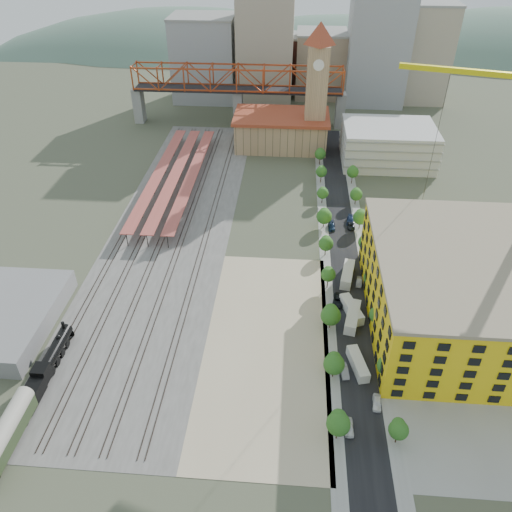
# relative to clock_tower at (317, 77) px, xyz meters

# --- Properties ---
(ground) EXTENTS (400.00, 400.00, 0.00)m
(ground) POSITION_rel_clock_tower_xyz_m (-8.00, -79.99, -28.70)
(ground) COLOR #474C38
(ground) RESTS_ON ground
(ballast_strip) EXTENTS (36.00, 165.00, 0.06)m
(ballast_strip) POSITION_rel_clock_tower_xyz_m (-44.00, -62.49, -28.67)
(ballast_strip) COLOR #605E59
(ballast_strip) RESTS_ON ground
(dirt_lot) EXTENTS (28.00, 67.00, 0.06)m
(dirt_lot) POSITION_rel_clock_tower_xyz_m (-12.00, -111.49, -28.67)
(dirt_lot) COLOR tan
(dirt_lot) RESTS_ON ground
(street_asphalt) EXTENTS (12.00, 170.00, 0.06)m
(street_asphalt) POSITION_rel_clock_tower_xyz_m (8.00, -64.99, -28.67)
(street_asphalt) COLOR black
(street_asphalt) RESTS_ON ground
(sidewalk_west) EXTENTS (3.00, 170.00, 0.04)m
(sidewalk_west) POSITION_rel_clock_tower_xyz_m (2.50, -64.99, -28.68)
(sidewalk_west) COLOR gray
(sidewalk_west) RESTS_ON ground
(sidewalk_east) EXTENTS (3.00, 170.00, 0.04)m
(sidewalk_east) POSITION_rel_clock_tower_xyz_m (13.50, -64.99, -28.68)
(sidewalk_east) COLOR gray
(sidewalk_east) RESTS_ON ground
(construction_pad) EXTENTS (50.00, 90.00, 0.06)m
(construction_pad) POSITION_rel_clock_tower_xyz_m (37.00, -99.99, -28.67)
(construction_pad) COLOR gray
(construction_pad) RESTS_ON ground
(rail_tracks) EXTENTS (26.56, 160.00, 0.18)m
(rail_tracks) POSITION_rel_clock_tower_xyz_m (-45.80, -62.49, -28.55)
(rail_tracks) COLOR #382B23
(rail_tracks) RESTS_ON ground
(platform_canopies) EXTENTS (16.00, 80.00, 4.12)m
(platform_canopies) POSITION_rel_clock_tower_xyz_m (-49.00, -34.99, -24.70)
(platform_canopies) COLOR #B64F46
(platform_canopies) RESTS_ON ground
(station_hall) EXTENTS (38.00, 24.00, 13.10)m
(station_hall) POSITION_rel_clock_tower_xyz_m (-13.00, 2.01, -22.03)
(station_hall) COLOR tan
(station_hall) RESTS_ON ground
(clock_tower) EXTENTS (12.00, 12.00, 52.00)m
(clock_tower) POSITION_rel_clock_tower_xyz_m (0.00, 0.00, 0.00)
(clock_tower) COLOR tan
(clock_tower) RESTS_ON ground
(parking_garage) EXTENTS (34.00, 26.00, 14.00)m
(parking_garage) POSITION_rel_clock_tower_xyz_m (28.00, -9.99, -21.70)
(parking_garage) COLOR silver
(parking_garage) RESTS_ON ground
(truss_bridge) EXTENTS (94.00, 9.60, 25.60)m
(truss_bridge) POSITION_rel_clock_tower_xyz_m (-33.00, 25.01, -9.83)
(truss_bridge) COLOR gray
(truss_bridge) RESTS_ON ground
(construction_building) EXTENTS (44.60, 50.60, 18.80)m
(construction_building) POSITION_rel_clock_tower_xyz_m (34.00, -99.99, -19.29)
(construction_building) COLOR yellow
(construction_building) RESTS_ON ground
(warehouse) EXTENTS (22.00, 32.00, 5.00)m
(warehouse) POSITION_rel_clock_tower_xyz_m (-74.00, -109.99, -26.20)
(warehouse) COLOR gray
(warehouse) RESTS_ON ground
(street_trees) EXTENTS (15.40, 124.40, 8.00)m
(street_trees) POSITION_rel_clock_tower_xyz_m (8.00, -74.99, -28.70)
(street_trees) COLOR #235C1B
(street_trees) RESTS_ON ground
(skyline) EXTENTS (133.00, 46.00, 60.00)m
(skyline) POSITION_rel_clock_tower_xyz_m (-0.53, 62.32, -5.89)
(skyline) COLOR #9EA0A3
(skyline) RESTS_ON ground
(distant_hills) EXTENTS (647.00, 264.00, 227.00)m
(distant_hills) POSITION_rel_clock_tower_xyz_m (37.28, 180.01, -108.23)
(distant_hills) COLOR #4C6B59
(distant_hills) RESTS_ON ground
(locomotive) EXTENTS (3.05, 23.50, 5.87)m
(locomotive) POSITION_rel_clock_tower_xyz_m (-58.00, -122.67, -26.50)
(locomotive) COLOR black
(locomotive) RESTS_ON ground
(coach) EXTENTS (3.37, 19.58, 6.15)m
(coach) POSITION_rel_clock_tower_xyz_m (-58.00, -142.13, -25.43)
(coach) COLOR #2F3D21
(coach) RESTS_ON ground
(site_trailer_a) EXTENTS (4.44, 9.40, 2.49)m
(site_trailer_a) POSITION_rel_clock_tower_xyz_m (8.00, -117.10, -27.45)
(site_trailer_a) COLOR silver
(site_trailer_a) RESTS_ON ground
(site_trailer_b) EXTENTS (4.82, 10.66, 2.82)m
(site_trailer_b) POSITION_rel_clock_tower_xyz_m (8.00, -102.39, -27.28)
(site_trailer_b) COLOR silver
(site_trailer_b) RESTS_ON ground
(site_trailer_c) EXTENTS (5.56, 9.93, 2.64)m
(site_trailer_c) POSITION_rel_clock_tower_xyz_m (8.00, -99.54, -27.38)
(site_trailer_c) COLOR silver
(site_trailer_c) RESTS_ON ground
(site_trailer_d) EXTENTS (4.65, 10.78, 2.86)m
(site_trailer_d) POSITION_rel_clock_tower_xyz_m (8.00, -85.67, -27.27)
(site_trailer_d) COLOR silver
(site_trailer_d) RESTS_ON ground
(car_0) EXTENTS (1.75, 4.35, 1.48)m
(car_0) POSITION_rel_clock_tower_xyz_m (5.00, -132.94, -27.96)
(car_0) COLOR white
(car_0) RESTS_ON ground
(car_1) EXTENTS (2.12, 4.63, 1.47)m
(car_1) POSITION_rel_clock_tower_xyz_m (5.00, -118.88, -27.96)
(car_1) COLOR gray
(car_1) RESTS_ON ground
(car_2) EXTENTS (3.41, 5.96, 1.56)m
(car_2) POSITION_rel_clock_tower_xyz_m (5.00, -95.88, -27.91)
(car_2) COLOR black
(car_2) RESTS_ON ground
(car_3) EXTENTS (2.02, 4.94, 1.43)m
(car_3) POSITION_rel_clock_tower_xyz_m (5.00, -60.62, -27.98)
(car_3) COLOR #1A2F4D
(car_3) RESTS_ON ground
(car_4) EXTENTS (2.14, 4.44, 1.46)m
(car_4) POSITION_rel_clock_tower_xyz_m (11.00, -126.72, -27.97)
(car_4) COLOR white
(car_4) RESTS_ON ground
(car_5) EXTENTS (2.21, 4.50, 1.42)m
(car_5) POSITION_rel_clock_tower_xyz_m (11.00, -87.80, -27.99)
(car_5) COLOR gray
(car_5) RESTS_ON ground
(car_6) EXTENTS (2.28, 4.80, 1.32)m
(car_6) POSITION_rel_clock_tower_xyz_m (11.00, -59.82, -28.03)
(car_6) COLOR black
(car_6) RESTS_ON ground
(car_7) EXTENTS (2.76, 5.55, 1.55)m
(car_7) POSITION_rel_clock_tower_xyz_m (11.00, -56.74, -27.92)
(car_7) COLOR navy
(car_7) RESTS_ON ground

